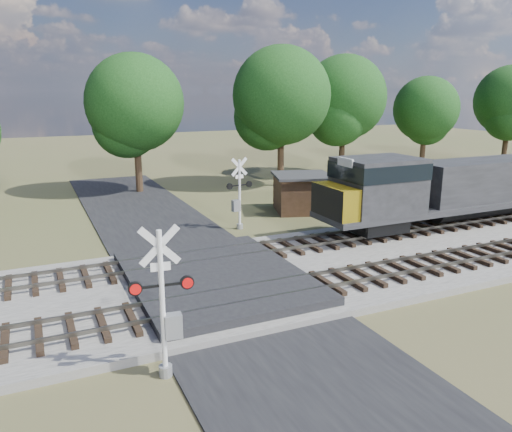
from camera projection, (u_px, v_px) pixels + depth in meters
name	position (u px, v px, depth m)	size (l,w,h in m)	color
ground	(220.00, 290.00, 20.88)	(160.00, 160.00, 0.00)	#4A522C
ballast_bed	(401.00, 252.00, 25.32)	(140.00, 10.00, 0.30)	gray
road	(220.00, 289.00, 20.87)	(7.00, 60.00, 0.08)	black
crossing_panel	(215.00, 279.00, 21.24)	(7.00, 9.00, 0.62)	#262628
track_near	(309.00, 286.00, 20.27)	(140.00, 2.60, 0.33)	black
track_far	(257.00, 251.00, 24.68)	(140.00, 2.60, 0.33)	black
crossing_signal_near	(166.00, 316.00, 14.18)	(1.85, 0.42, 4.58)	silver
crossing_signal_far	(238.00, 200.00, 29.67)	(1.74, 0.44, 4.33)	silver
equipment_shed	(302.00, 193.00, 34.30)	(4.75, 4.75, 2.58)	#3F2A1B
treeline	(235.00, 105.00, 41.92)	(79.70, 10.81, 11.86)	black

